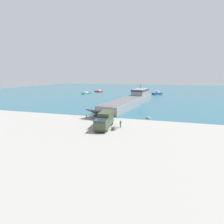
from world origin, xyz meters
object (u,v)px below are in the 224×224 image
moored_boat_b (86,93)px  mooring_bollard (87,116)px  military_truck (105,120)px  cargo_crate (114,128)px  soldier_on_ramp (121,123)px  moored_boat_c (157,93)px  landing_craft (132,99)px  moored_boat_a (99,91)px

moored_boat_b → mooring_bollard: (25.86, -58.06, 0.03)m
military_truck → cargo_crate: (2.45, -1.19, -1.35)m
mooring_bollard → moored_boat_b: bearing=114.0°
soldier_on_ramp → moored_boat_c: bearing=-75.4°
landing_craft → moored_boat_b: bearing=146.7°
moored_boat_c → cargo_crate: bearing=134.0°
moored_boat_a → mooring_bollard: moored_boat_a is taller
mooring_bollard → military_truck: bearing=-44.3°
landing_craft → soldier_on_ramp: 32.72m
cargo_crate → mooring_bollard: bearing=139.4°
moored_boat_a → cargo_crate: 87.00m
mooring_bollard → cargo_crate: mooring_bollard is taller
moored_boat_a → moored_boat_b: 14.21m
cargo_crate → landing_craft: bearing=93.1°
moored_boat_a → mooring_bollard: size_ratio=8.02×
mooring_bollard → cargo_crate: size_ratio=0.98×
moored_boat_c → mooring_bollard: size_ratio=7.41×
military_truck → soldier_on_ramp: military_truck is taller
landing_craft → mooring_bollard: 27.28m
military_truck → mooring_bollard: military_truck is taller
moored_boat_b → moored_boat_c: moored_boat_c is taller
landing_craft → military_truck: landing_craft is taller
moored_boat_c → cargo_crate: (-6.86, -75.00, -0.33)m
moored_boat_c → cargo_crate: moored_boat_c is taller
landing_craft → military_truck: (-0.59, -33.39, -0.21)m
moored_boat_a → moored_boat_c: size_ratio=1.08×
landing_craft → soldier_on_ramp: bearing=-75.0°
moored_boat_b → mooring_bollard: 63.56m
soldier_on_ramp → moored_boat_b: soldier_on_ramp is taller
moored_boat_a → cargo_crate: bearing=-130.9°
mooring_bollard → cargo_crate: 13.21m
military_truck → cargo_crate: size_ratio=9.92×
landing_craft → soldier_on_ramp: landing_craft is taller
moored_boat_c → mooring_bollard: bearing=124.9°
landing_craft → mooring_bollard: landing_craft is taller
soldier_on_ramp → moored_boat_a: size_ratio=0.26×
moored_boat_b → moored_boat_c: bearing=32.1°
moored_boat_a → moored_boat_b: bearing=-165.3°
moored_boat_a → moored_boat_c: moored_boat_c is taller
moored_boat_a → mooring_bollard: bearing=-135.5°
moored_boat_b → moored_boat_c: size_ratio=1.19×
moored_boat_b → landing_craft: bearing=-22.2°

